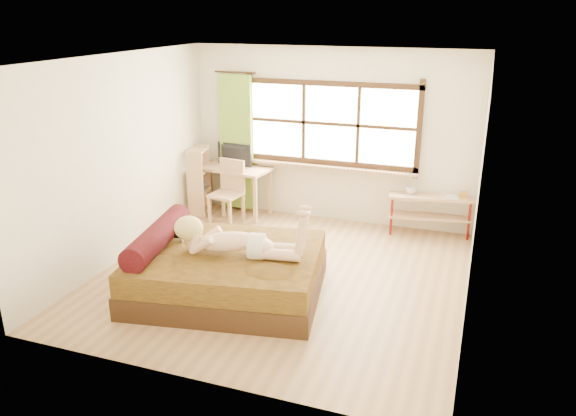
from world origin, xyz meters
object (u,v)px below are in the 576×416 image
at_px(kitten, 177,230).
at_px(chair, 229,188).
at_px(bed, 223,270).
at_px(bookshelf, 199,181).
at_px(pipe_shelf, 431,206).
at_px(desk, 232,173).
at_px(woman, 236,228).

distance_m(kitten, chair, 2.14).
bearing_deg(bed, bookshelf, 113.76).
height_order(bed, kitten, bed).
bearing_deg(chair, pipe_shelf, 17.49).
bearing_deg(desk, chair, -63.88).
height_order(woman, desk, woman).
bearing_deg(pipe_shelf, woman, -134.21).
xyz_separation_m(kitten, pipe_shelf, (2.79, 2.59, -0.23)).
bearing_deg(kitten, pipe_shelf, 33.28).
bearing_deg(kitten, desk, 89.67).
height_order(bed, woman, woman).
relative_size(woman, desk, 1.13).
xyz_separation_m(bed, kitten, (-0.67, 0.11, 0.38)).
bearing_deg(woman, pipe_shelf, 45.40).
xyz_separation_m(pipe_shelf, bookshelf, (-3.70, -0.31, 0.11)).
height_order(kitten, desk, kitten).
xyz_separation_m(woman, bookshelf, (-1.78, 2.43, -0.31)).
height_order(bed, chair, chair).
bearing_deg(woman, bookshelf, 116.55).
bearing_deg(kitten, bed, -18.98).
bearing_deg(chair, bookshelf, 173.02).
bearing_deg(chair, bed, -58.02).
distance_m(desk, chair, 0.40).
bearing_deg(woman, desk, 106.29).
height_order(chair, bookshelf, bookshelf).
height_order(kitten, pipe_shelf, kitten).
distance_m(kitten, desk, 2.50).
xyz_separation_m(woman, kitten, (-0.87, 0.15, -0.20)).
relative_size(kitten, pipe_shelf, 0.26).
xyz_separation_m(bed, woman, (0.20, -0.04, 0.57)).
height_order(woman, bookshelf, woman).
distance_m(woman, chair, 2.56).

